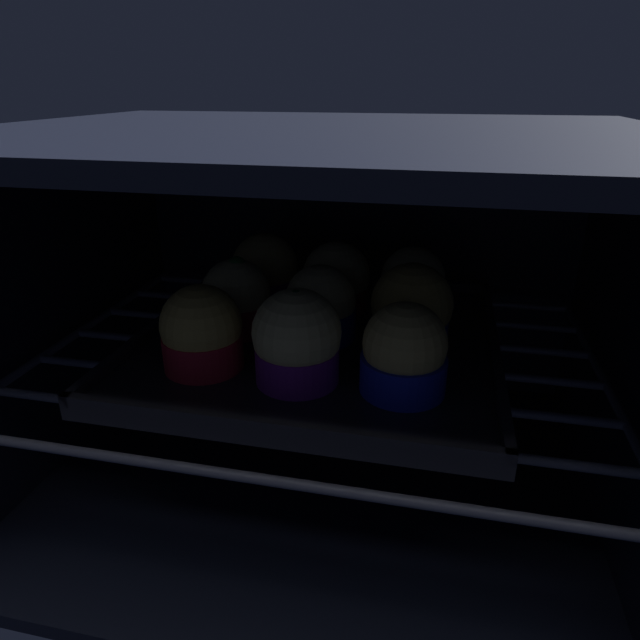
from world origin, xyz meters
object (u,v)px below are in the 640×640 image
muffin_row1_col2 (411,311)px  muffin_row2_col0 (265,272)px  muffin_row1_col1 (316,307)px  muffin_row0_col0 (202,333)px  muffin_row1_col0 (236,300)px  muffin_row2_col1 (336,280)px  baking_tray (320,342)px  muffin_row2_col2 (412,284)px  muffin_row0_col2 (404,353)px  muffin_row0_col1 (298,341)px

muffin_row1_col2 → muffin_row2_col0: size_ratio=1.06×
muffin_row1_col1 → muffin_row2_col0: 12.18cm
muffin_row2_col0 → muffin_row0_col0: bearing=-90.9°
muffin_row1_col0 → muffin_row2_col1: muffin_row1_col0 is taller
muffin_row1_col0 → muffin_row1_col2: size_ratio=0.94×
baking_tray → muffin_row2_col2: bearing=46.2°
muffin_row1_col1 → muffin_row2_col2: same height
muffin_row0_col0 → muffin_row2_col1: 19.00cm
baking_tray → muffin_row1_col0: bearing=179.3°
muffin_row2_col2 → baking_tray: bearing=-133.8°
muffin_row0_col2 → muffin_row1_col1: muffin_row0_col2 is taller
muffin_row0_col0 → muffin_row1_col1: size_ratio=1.03×
muffin_row2_col0 → muffin_row2_col2: size_ratio=1.06×
muffin_row2_col0 → baking_tray: bearing=-46.6°
muffin_row0_col0 → muffin_row1_col1: bearing=45.0°
muffin_row2_col2 → muffin_row0_col0: bearing=-135.3°
muffin_row0_col0 → muffin_row0_col1: muffin_row0_col1 is taller
muffin_row0_col2 → muffin_row1_col2: muffin_row1_col2 is taller
muffin_row1_col1 → muffin_row0_col0: bearing=-135.0°
muffin_row0_col0 → muffin_row1_col2: size_ratio=0.92×
baking_tray → muffin_row0_col2: (8.99, -8.74, 3.93)cm
muffin_row1_col2 → baking_tray: bearing=178.1°
muffin_row0_col1 → muffin_row1_col0: (-8.95, 9.11, -0.46)cm
muffin_row0_col1 → muffin_row2_col1: 17.43cm
muffin_row0_col0 → muffin_row1_col2: bearing=24.4°
muffin_row0_col0 → muffin_row2_col2: 24.47cm
muffin_row0_col2 → baking_tray: bearing=135.8°
muffin_row0_col1 → muffin_row2_col2: size_ratio=1.11×
muffin_row0_col0 → muffin_row1_col1: muffin_row0_col0 is taller
muffin_row0_col2 → muffin_row2_col2: bearing=91.7°
muffin_row0_col2 → muffin_row2_col1: bearing=117.7°
muffin_row1_col2 → muffin_row2_col1: size_ratio=1.10×
muffin_row0_col2 → muffin_row1_col0: (-17.80, 8.84, -0.14)cm
muffin_row1_col2 → muffin_row2_col2: muffin_row1_col2 is taller
muffin_row1_col0 → muffin_row1_col1: (8.42, 0.03, -0.06)cm
muffin_row0_col1 → muffin_row2_col1: size_ratio=1.09×
muffin_row2_col2 → muffin_row1_col1: bearing=-135.5°
muffin_row0_col2 → muffin_row1_col0: muffin_row1_col0 is taller
baking_tray → muffin_row2_col2: muffin_row2_col2 is taller
muffin_row0_col0 → muffin_row1_col2: (17.86, 8.09, 0.42)cm
muffin_row1_col0 → muffin_row2_col2: (17.29, 8.74, -0.02)cm
muffin_row2_col0 → muffin_row2_col2: 17.10cm
muffin_row1_col1 → muffin_row1_col2: 9.38cm
baking_tray → muffin_row2_col0: bearing=133.4°
baking_tray → muffin_row2_col2: (8.48, 8.84, 3.77)cm
muffin_row2_col1 → muffin_row2_col2: 8.53cm
muffin_row0_col1 → muffin_row1_col1: (-0.53, 9.14, -0.52)cm
muffin_row1_col2 → muffin_row2_col0: muffin_row1_col2 is taller
muffin_row1_col2 → muffin_row0_col2: bearing=-89.8°
muffin_row1_col0 → muffin_row1_col2: bearing=-1.3°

